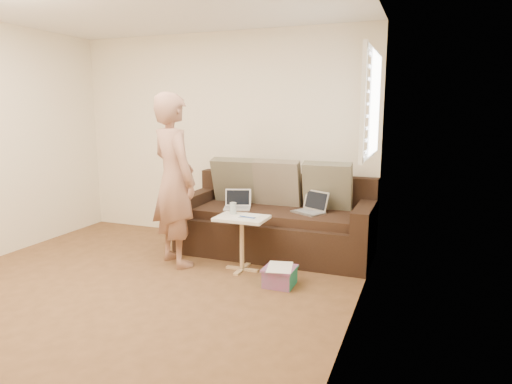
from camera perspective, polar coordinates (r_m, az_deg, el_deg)
floor at (r=4.24m, az=-17.56°, el=-12.99°), size 4.50×4.50×0.00m
wall_back at (r=5.83m, az=-4.41°, el=6.97°), size 4.00×0.00×4.00m
wall_right at (r=3.07m, az=11.71°, el=3.66°), size 0.00×4.50×4.50m
window_blinds at (r=4.54m, az=14.40°, el=10.75°), size 0.12×0.88×1.08m
sofa at (r=5.19m, az=2.51°, el=-3.22°), size 2.20×0.95×0.85m
pillow_left at (r=5.52m, az=-2.67°, el=1.47°), size 0.55×0.29×0.57m
pillow_mid at (r=5.32m, az=2.72°, el=1.13°), size 0.55×0.27×0.57m
pillow_right at (r=5.17m, az=9.06°, el=0.73°), size 0.55×0.28×0.57m
laptop_silver at (r=5.01m, az=6.63°, el=-2.67°), size 0.41×0.37×0.22m
laptop_white at (r=5.18m, az=-2.43°, el=-2.17°), size 0.35×0.30×0.22m
person at (r=4.81m, az=-10.35°, el=1.49°), size 0.81×0.74×1.83m
side_table at (r=4.67m, az=-1.80°, el=-6.56°), size 0.52×0.36×0.57m
drinking_glass at (r=4.71m, az=-2.92°, el=-2.07°), size 0.07×0.07×0.12m
scissors at (r=4.53m, az=-1.12°, el=-3.23°), size 0.20×0.15×0.02m
paper_on_table at (r=4.59m, az=-1.21°, el=-3.13°), size 0.25×0.33×0.00m
striped_box at (r=4.34m, az=3.03°, el=-10.62°), size 0.29×0.29×0.19m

